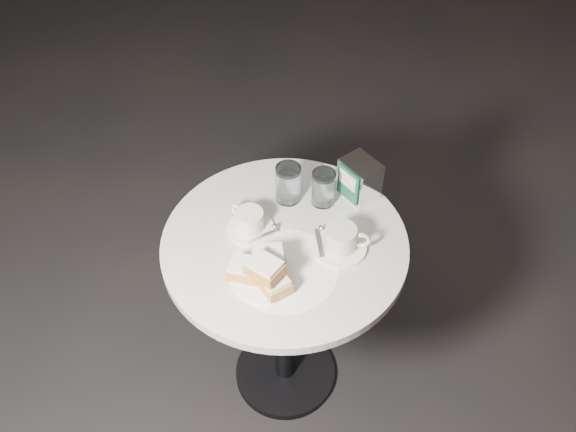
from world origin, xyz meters
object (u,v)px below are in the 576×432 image
at_px(coffee_cup_right, 341,240).
at_px(water_glass_left, 288,184).
at_px(cafe_table, 285,284).
at_px(napkin_dispenser, 359,179).
at_px(coffee_cup_left, 250,222).
at_px(water_glass_right, 323,188).
at_px(beignet_plate, 263,271).

distance_m(coffee_cup_right, water_glass_left, 0.25).
relative_size(cafe_table, coffee_cup_right, 3.85).
bearing_deg(napkin_dispenser, cafe_table, -87.35).
distance_m(coffee_cup_left, coffee_cup_right, 0.26).
height_order(water_glass_left, water_glass_right, water_glass_left).
bearing_deg(water_glass_right, coffee_cup_right, -48.40).
distance_m(water_glass_right, napkin_dispenser, 0.11).
height_order(water_glass_right, napkin_dispenser, napkin_dispenser).
bearing_deg(coffee_cup_right, beignet_plate, -143.32).
xyz_separation_m(coffee_cup_left, coffee_cup_right, (0.26, 0.06, 0.00)).
distance_m(cafe_table, coffee_cup_left, 0.25).
relative_size(coffee_cup_left, coffee_cup_right, 0.86).
bearing_deg(cafe_table, napkin_dispenser, 68.93).
bearing_deg(water_glass_left, cafe_table, -64.71).
relative_size(cafe_table, water_glass_right, 6.57).
distance_m(beignet_plate, napkin_dispenser, 0.43).
bearing_deg(coffee_cup_left, napkin_dispenser, 68.03).
bearing_deg(coffee_cup_left, beignet_plate, -32.86).
height_order(coffee_cup_right, napkin_dispenser, napkin_dispenser).
relative_size(water_glass_right, napkin_dispenser, 0.84).
bearing_deg(coffee_cup_right, water_glass_right, 111.38).
height_order(cafe_table, beignet_plate, beignet_plate).
height_order(coffee_cup_left, napkin_dispenser, napkin_dispenser).
bearing_deg(napkin_dispenser, water_glass_left, -123.65).
height_order(beignet_plate, coffee_cup_right, beignet_plate).
bearing_deg(water_glass_left, coffee_cup_right, -25.03).
bearing_deg(coffee_cup_right, coffee_cup_left, 172.71).
height_order(beignet_plate, coffee_cup_left, beignet_plate).
bearing_deg(beignet_plate, cafe_table, 96.64).
relative_size(beignet_plate, napkin_dispenser, 1.42).
bearing_deg(napkin_dispenser, beignet_plate, -77.88).
distance_m(coffee_cup_right, water_glass_right, 0.19).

